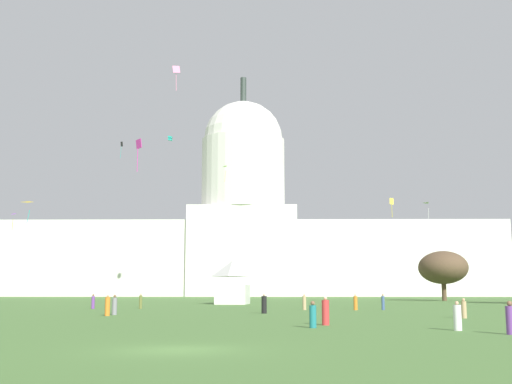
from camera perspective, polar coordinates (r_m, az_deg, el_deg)
ground_plane at (r=24.04m, az=-6.98°, el=-13.85°), size 800.00×800.00×0.00m
capitol_building at (r=188.88m, az=-1.18°, el=-3.80°), size 149.74×24.84×66.27m
event_tent at (r=92.72m, az=-2.09°, el=-8.03°), size 5.12×6.79×6.26m
tree_east_mid at (r=122.35m, az=16.39°, el=-6.51°), size 9.07×9.83×9.04m
person_tan_mid_right at (r=51.06m, az=18.10°, el=-9.93°), size 0.52×0.52×1.50m
person_orange_deep_crowd at (r=67.81m, az=8.89°, el=-9.76°), size 0.45×0.45×1.66m
person_olive_back_left at (r=72.63m, az=-10.28°, el=-9.60°), size 0.41×0.41×1.71m
person_denim_edge_east at (r=68.38m, az=11.29°, el=-9.64°), size 0.46×0.46×1.69m
person_tan_back_right at (r=67.38m, az=4.35°, el=-9.85°), size 0.47×0.47×1.65m
person_black_lawn_far_left at (r=58.01m, az=0.73°, el=-10.02°), size 0.65×0.65×1.78m
person_purple_back_center at (r=33.95m, az=21.79°, el=-10.52°), size 0.53×0.53×1.62m
person_white_lawn_far_right at (r=36.19m, az=17.57°, el=-10.63°), size 0.59×0.59×1.55m
person_red_near_tree_west at (r=39.79m, az=6.24°, el=-10.64°), size 0.64×0.64×1.72m
person_purple_mid_left at (r=73.43m, az=-14.37°, el=-9.51°), size 0.39×0.39×1.61m
person_orange_front_left at (r=54.25m, az=-13.14°, el=-9.91°), size 0.50×0.50×1.72m
person_teal_near_tent at (r=36.98m, az=5.11°, el=-10.96°), size 0.53×0.53×1.51m
person_grey_mid_center at (r=56.10m, az=-12.54°, el=-9.90°), size 0.49×0.49×1.70m
kite_black_high at (r=163.88m, az=-11.94°, el=4.02°), size 0.63×0.40×4.27m
kite_magenta_low at (r=70.99m, az=-10.46°, el=4.00°), size 0.82×0.74×3.65m
kite_turquoise_mid at (r=141.26m, az=-7.69°, el=4.77°), size 0.97×0.92×1.04m
kite_yellow_low at (r=110.11m, az=12.04°, el=-0.97°), size 0.74×0.55×3.32m
kite_pink_mid at (r=80.64m, az=-7.14°, el=10.65°), size 1.03×0.69×3.31m
kite_white_low at (r=123.21m, az=15.19°, el=-1.20°), size 1.56×1.49×4.36m
kite_gold_low at (r=89.03m, az=-19.63°, el=-1.13°), size 1.39×0.98×2.65m
kite_violet_low at (r=110.80m, az=-21.06°, el=-2.15°), size 1.23×1.08×2.35m
kite_lime_mid at (r=169.62m, az=-2.64°, el=2.10°), size 1.45×1.72×3.87m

